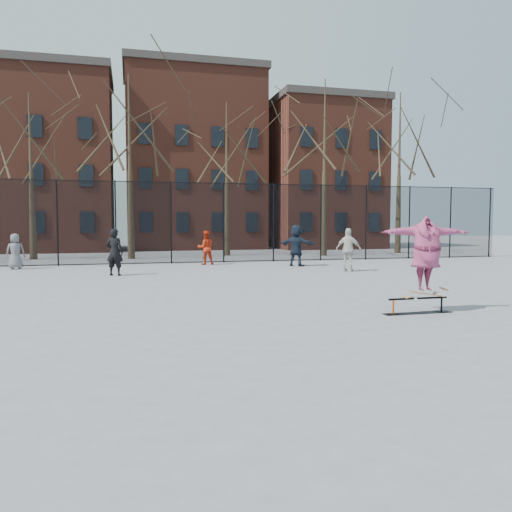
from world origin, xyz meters
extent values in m
plane|color=slate|center=(0.00, 0.00, 0.00)|extent=(100.00, 100.00, 0.00)
cube|color=black|center=(2.89, -1.72, 0.01)|extent=(1.65, 0.25, 0.01)
cylinder|color=#D0420C|center=(2.28, -1.72, 0.17)|extent=(0.04, 0.04, 0.34)
cylinder|color=black|center=(3.50, -1.72, 0.17)|extent=(0.04, 0.04, 0.34)
cylinder|color=black|center=(2.89, -1.72, 0.34)|extent=(1.45, 0.05, 0.05)
imported|color=#633E9B|center=(3.07, -1.72, 1.32)|extent=(2.12, 0.81, 1.68)
imported|color=#5F5E63|center=(-8.17, 11.78, 0.77)|extent=(0.83, 0.62, 1.55)
imported|color=black|center=(-3.94, 8.09, 0.90)|extent=(0.76, 0.63, 1.80)
imported|color=red|center=(0.14, 12.00, 0.81)|extent=(0.82, 0.66, 1.62)
imported|color=beige|center=(5.38, 7.36, 0.90)|extent=(1.10, 0.98, 1.79)
imported|color=#192232|center=(4.08, 10.18, 0.96)|extent=(1.68, 1.65, 1.92)
cylinder|color=black|center=(-6.60, 13.00, 2.00)|extent=(0.07, 0.07, 4.00)
cylinder|color=black|center=(-4.00, 13.00, 2.00)|extent=(0.07, 0.07, 4.00)
cylinder|color=black|center=(-1.40, 13.00, 2.00)|extent=(0.07, 0.07, 4.00)
cylinder|color=black|center=(1.20, 13.00, 2.00)|extent=(0.07, 0.07, 4.00)
cylinder|color=black|center=(3.80, 13.00, 2.00)|extent=(0.07, 0.07, 4.00)
cylinder|color=black|center=(6.40, 13.00, 2.00)|extent=(0.07, 0.07, 4.00)
cylinder|color=black|center=(9.00, 13.00, 2.00)|extent=(0.07, 0.07, 4.00)
cylinder|color=black|center=(11.60, 13.00, 2.00)|extent=(0.07, 0.07, 4.00)
cylinder|color=black|center=(14.20, 13.00, 2.00)|extent=(0.07, 0.07, 4.00)
cylinder|color=black|center=(16.80, 13.00, 2.00)|extent=(0.07, 0.07, 4.00)
cube|color=black|center=(0.00, 13.00, 2.00)|extent=(34.00, 0.01, 4.00)
cylinder|color=black|center=(0.00, 13.00, 3.96)|extent=(34.00, 0.04, 0.04)
cone|color=black|center=(-8.50, 17.80, 2.31)|extent=(0.40, 0.40, 4.62)
cone|color=black|center=(-3.00, 16.50, 2.31)|extent=(0.40, 0.40, 4.62)
cone|color=black|center=(2.50, 17.80, 2.31)|extent=(0.40, 0.40, 4.62)
cone|color=black|center=(8.00, 16.50, 2.31)|extent=(0.40, 0.40, 4.62)
cone|color=black|center=(13.50, 17.80, 2.31)|extent=(0.40, 0.40, 4.62)
cube|color=#602B1F|center=(-9.00, 26.00, 6.00)|extent=(9.00, 7.00, 12.00)
cube|color=#602B1F|center=(1.50, 26.00, 6.50)|extent=(10.00, 7.00, 13.00)
cube|color=#602B1F|center=(11.50, 26.00, 5.50)|extent=(8.00, 7.00, 11.00)
camera|label=1|loc=(-3.39, -11.59, 2.07)|focal=35.00mm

